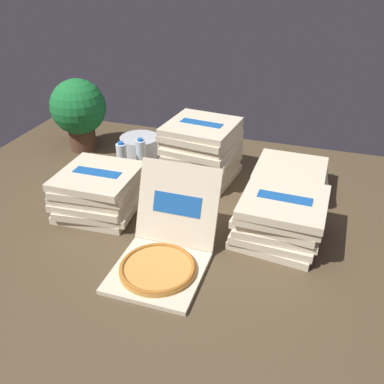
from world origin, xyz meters
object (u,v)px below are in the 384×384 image
Objects in this scene: water_bottle_1 at (141,155)px; water_bottle_2 at (172,147)px; pizza_stack_right_far at (290,178)px; pizza_stack_right_mid at (280,217)px; pizza_stack_left_far at (201,151)px; potted_plant at (79,110)px; open_pizza_box at (163,251)px; ice_bucket at (140,147)px; pizza_stack_center_far at (99,192)px; water_bottle_0 at (122,159)px.

water_bottle_1 is 1.00× the size of water_bottle_2.
pizza_stack_right_far is at bearing 2.49° from water_bottle_1.
water_bottle_1 is at bearing 154.26° from pizza_stack_right_mid.
water_bottle_1 reaches higher than pizza_stack_right_far.
pizza_stack_left_far is 0.93× the size of potted_plant.
potted_plant is (-1.49, 0.63, 0.18)m from pizza_stack_right_mid.
pizza_stack_right_mid is (0.00, -0.50, 0.04)m from pizza_stack_right_far.
water_bottle_2 is 0.71m from potted_plant.
ice_bucket is (-0.57, 1.01, 0.00)m from open_pizza_box.
pizza_stack_right_far is at bearing 61.76° from open_pizza_box.
pizza_stack_right_far is at bearing 90.28° from pizza_stack_right_mid.
open_pizza_box is 0.97m from water_bottle_1.
ice_bucket is 0.53× the size of potted_plant.
pizza_stack_left_far reaches higher than water_bottle_2.
potted_plant is at bearing 171.75° from pizza_stack_left_far.
open_pizza_box reaches higher than water_bottle_2.
pizza_stack_right_mid is at bearing 38.37° from open_pizza_box.
pizza_stack_left_far is 0.70m from pizza_stack_center_far.
pizza_stack_right_mid is (0.47, 0.38, 0.05)m from open_pizza_box.
pizza_stack_right_mid reaches higher than water_bottle_2.
pizza_stack_left_far is at bearing 5.04° from water_bottle_1.
pizza_stack_right_far is 0.95× the size of pizza_stack_right_mid.
pizza_stack_left_far is at bearing -179.33° from pizza_stack_right_far.
pizza_stack_left_far is 0.51m from water_bottle_0.
pizza_stack_left_far reaches higher than ice_bucket.
pizza_stack_right_far is 1.05m from ice_bucket.
pizza_stack_right_far is 0.86× the size of potted_plant.
pizza_stack_left_far is 0.52m from ice_bucket.
open_pizza_box reaches higher than pizza_stack_right_far.
open_pizza_box reaches higher than pizza_stack_left_far.
ice_bucket is at bearing 119.49° from open_pizza_box.
pizza_stack_center_far is at bearing -84.26° from ice_bucket.
water_bottle_0 reaches higher than pizza_stack_right_far.
pizza_stack_left_far is at bearing 95.58° from open_pizza_box.
pizza_stack_right_mid is 0.90× the size of potted_plant.
pizza_stack_center_far is at bearing -126.93° from pizza_stack_left_far.
pizza_stack_right_mid and pizza_stack_center_far have the same top height.
water_bottle_0 is (-0.58, 0.75, 0.03)m from open_pizza_box.
pizza_stack_center_far is 0.88m from potted_plant.
pizza_stack_right_far reaches higher than ice_bucket.
potted_plant is (-1.02, 1.01, 0.22)m from open_pizza_box.
open_pizza_box is at bearing -44.68° from potted_plant.
potted_plant is (-0.45, -0.00, 0.22)m from ice_bucket.
water_bottle_2 is at bearing 50.08° from water_bottle_1.
ice_bucket is at bearing -178.54° from water_bottle_2.
pizza_stack_right_mid is 0.98m from pizza_stack_center_far.
pizza_stack_left_far is at bearing -15.80° from ice_bucket.
water_bottle_1 and water_bottle_2 have the same top height.
ice_bucket is at bearing 95.74° from pizza_stack_center_far.
pizza_stack_center_far reaches higher than water_bottle_1.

